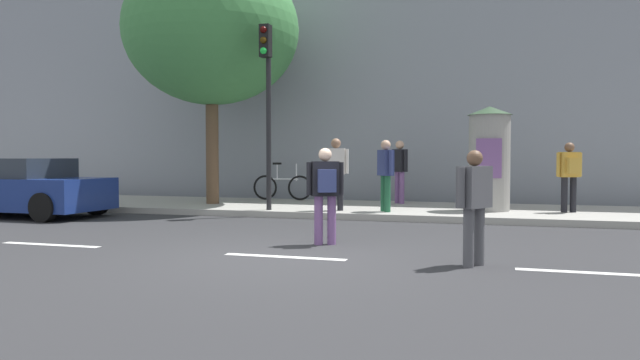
{
  "coord_description": "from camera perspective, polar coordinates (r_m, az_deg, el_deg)",
  "views": [
    {
      "loc": [
        2.95,
        -7.96,
        1.43
      ],
      "look_at": [
        -0.09,
        2.0,
        1.01
      ],
      "focal_mm": 33.95,
      "sensor_mm": 36.0,
      "label": 1
    }
  ],
  "objects": [
    {
      "name": "pedestrian_with_bag",
      "position": [
        16.36,
        7.52,
        1.23
      ],
      "size": [
        0.44,
        0.43,
        1.69
      ],
      "color": "#724C84",
      "rests_on": "sidewalk_curb"
    },
    {
      "name": "building_backdrop",
      "position": [
        20.37,
        8.61,
        10.09
      ],
      "size": [
        36.0,
        5.0,
        8.41
      ],
      "primitive_type": "cube",
      "color": "gray",
      "rests_on": "ground_plane"
    },
    {
      "name": "pedestrian_in_light_jacket",
      "position": [
        9.67,
        0.51,
        -0.72
      ],
      "size": [
        0.56,
        0.49,
        1.56
      ],
      "color": "#724C84",
      "rests_on": "ground_plane"
    },
    {
      "name": "sidewalk_curb",
      "position": [
        15.31,
        5.79,
        -2.8
      ],
      "size": [
        36.0,
        4.0,
        0.15
      ],
      "primitive_type": "cube",
      "color": "#9E9B93",
      "rests_on": "ground_plane"
    },
    {
      "name": "parked_car_silver",
      "position": [
        15.94,
        -26.33,
        -0.68
      ],
      "size": [
        4.07,
        2.04,
        1.37
      ],
      "color": "navy",
      "rests_on": "ground_plane"
    },
    {
      "name": "pedestrian_near_pole",
      "position": [
        8.04,
        14.34,
        -1.7
      ],
      "size": [
        0.45,
        0.57,
        1.5
      ],
      "color": "#4C4C51",
      "rests_on": "ground_plane"
    },
    {
      "name": "poster_column",
      "position": [
        14.65,
        15.67,
        2.02
      ],
      "size": [
        1.04,
        1.04,
        2.43
      ],
      "color": "gray",
      "rests_on": "sidewalk_curb"
    },
    {
      "name": "pedestrian_with_backpack",
      "position": [
        14.76,
        22.47,
        0.79
      ],
      "size": [
        0.56,
        0.49,
        1.58
      ],
      "color": "black",
      "rests_on": "sidewalk_curb"
    },
    {
      "name": "pedestrian_in_dark_shirt",
      "position": [
        14.13,
        1.51,
        1.11
      ],
      "size": [
        0.59,
        0.31,
        1.69
      ],
      "color": "black",
      "rests_on": "sidewalk_curb"
    },
    {
      "name": "pedestrian_in_red_top",
      "position": [
        13.9,
        6.21,
        0.94
      ],
      "size": [
        0.44,
        0.49,
        1.64
      ],
      "color": "#1E5938",
      "rests_on": "sidewalk_curb"
    },
    {
      "name": "street_tree",
      "position": [
        16.8,
        -10.2,
        13.7
      ],
      "size": [
        4.66,
        4.66,
        6.61
      ],
      "color": "brown",
      "rests_on": "sidewalk_curb"
    },
    {
      "name": "traffic_light",
      "position": [
        14.33,
        -5.03,
        8.79
      ],
      "size": [
        0.24,
        0.45,
        4.32
      ],
      "color": "black",
      "rests_on": "sidewalk_curb"
    },
    {
      "name": "ground_plane",
      "position": [
        8.61,
        -3.36,
        -7.27
      ],
      "size": [
        80.0,
        80.0,
        0.0
      ],
      "primitive_type": "plane",
      "color": "#2B2B2D"
    },
    {
      "name": "bicycle_leaning",
      "position": [
        17.56,
        -3.57,
        -0.63
      ],
      "size": [
        1.77,
        0.18,
        1.09
      ],
      "color": "black",
      "rests_on": "sidewalk_curb"
    },
    {
      "name": "lane_markings",
      "position": [
        8.61,
        -3.36,
        -7.24
      ],
      "size": [
        25.8,
        0.16,
        0.01
      ],
      "color": "silver",
      "rests_on": "ground_plane"
    }
  ]
}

